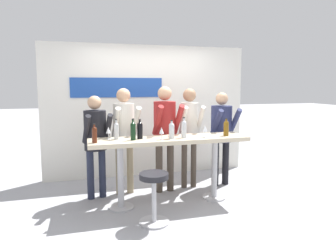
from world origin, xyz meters
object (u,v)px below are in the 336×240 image
Objects in this scene: wine_bottle_2 at (184,128)px; wine_bottle_3 at (116,130)px; person_center_left at (165,127)px; wine_bottle_4 at (172,130)px; wine_bottle_0 at (133,130)px; tasting_table at (170,148)px; wine_bottle_1 at (94,134)px; person_left at (124,129)px; wine_bottle_5 at (140,130)px; wine_glass_1 at (205,129)px; person_far_left at (96,135)px; wine_glass_0 at (108,131)px; person_center at (189,126)px; person_center_right at (222,129)px; bar_stool at (154,190)px; wine_glass_2 at (162,131)px; wine_bottle_6 at (226,127)px.

wine_bottle_2 reaches higher than wine_bottle_3.
wine_bottle_4 is at bearing -100.04° from person_center_left.
wine_bottle_0 is at bearing -27.95° from wine_bottle_3.
wine_bottle_1 is (-1.07, -0.11, 0.28)m from tasting_table.
wine_bottle_5 is (0.16, -0.54, 0.06)m from person_left.
tasting_table is 0.59m from wine_glass_1.
person_far_left is 0.44m from wine_glass_0.
person_center_right is at bearing 0.90° from person_center.
wine_bottle_3 is (-0.39, 0.66, 0.69)m from bar_stool.
person_left is 0.65m from person_center_left.
wine_bottle_1 is at bearing -156.73° from person_center_left.
wine_bottle_2 is at bearing -34.83° from person_far_left.
person_far_left is 0.74m from wine_bottle_0.
person_center_left is 6.15× the size of wine_bottle_5.
person_center is at bearing 52.72° from bar_stool.
wine_bottle_3 is (-0.76, 0.08, 0.29)m from tasting_table.
person_center reaches higher than wine_bottle_3.
wine_bottle_4 is (0.77, -0.15, -0.01)m from wine_bottle_3.
wine_bottle_4 is at bearing 16.85° from wine_glass_2.
wine_bottle_4 is at bearing -11.41° from wine_bottle_3.
person_center_left reaches higher than wine_glass_1.
wine_bottle_6 is (0.87, -0.06, 0.29)m from tasting_table.
wine_bottle_5 is at bearing 33.29° from wine_bottle_0.
wine_bottle_4 is 0.17m from wine_glass_2.
wine_bottle_6 is 1.51× the size of wine_glass_2.
wine_bottle_4 is 0.87m from wine_bottle_6.
wine_glass_2 is at bearing -154.66° from person_center_right.
person_left is at bearing 156.63° from wine_bottle_6.
person_left is at bearing 148.13° from wine_glass_1.
wine_bottle_2 is at bearing -149.24° from person_center_right.
person_center_left reaches higher than wine_bottle_3.
person_center_right is at bearing 37.67° from bar_stool.
bar_stool is 1.05m from wine_bottle_2.
wine_bottle_4 is at bearing -171.63° from wine_bottle_2.
wine_glass_2 is at bearing -167.73° from wine_bottle_2.
person_center_left is 0.67m from wine_bottle_5.
person_left is at bearing 141.80° from wine_bottle_2.
wine_glass_0 is (-1.07, 0.16, -0.01)m from wine_bottle_2.
wine_bottle_1 is 0.90× the size of wine_bottle_3.
person_left is at bearing 132.49° from wine_bottle_4.
person_far_left is at bearing -176.25° from person_left.
wine_glass_2 is (-0.36, -0.08, -0.01)m from wine_bottle_2.
bar_stool is at bearing -54.15° from wine_glass_0.
person_center_right is 1.73m from wine_bottle_0.
tasting_table is at bearing 57.72° from bar_stool.
wine_glass_0 is (-0.11, 0.03, -0.01)m from wine_bottle_3.
wine_bottle_1 is at bearing -174.01° from tasting_table.
person_center_right is 1.25m from wine_bottle_4.
wine_bottle_3 is at bearing -155.04° from person_center.
wine_glass_1 is at bearing 0.05° from wine_bottle_1.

